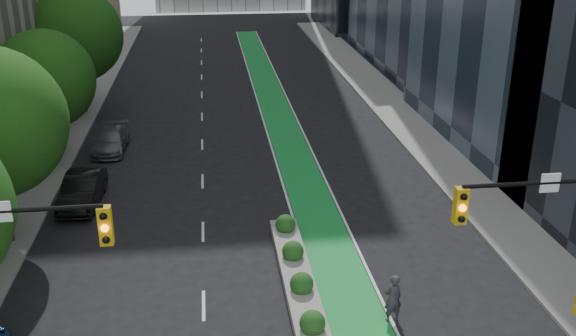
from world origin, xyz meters
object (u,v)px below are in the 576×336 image
object	(u,v)px
cyclist	(393,298)
parked_car_left_far	(111,140)
parked_car_left_mid	(83,190)
median_planter	(298,276)

from	to	relation	value
cyclist	parked_car_left_far	world-z (taller)	cyclist
cyclist	parked_car_left_mid	distance (m)	17.15
median_planter	cyclist	size ratio (longest dim) A/B	5.47
parked_car_left_far	median_planter	bearing A→B (deg)	-58.89
cyclist	parked_car_left_far	size ratio (longest dim) A/B	0.41
cyclist	parked_car_left_far	xyz separation A→B (m)	(-12.23, 19.44, -0.28)
median_planter	parked_car_left_mid	size ratio (longest dim) A/B	2.16
cyclist	parked_car_left_mid	xyz separation A→B (m)	(-12.62, 11.62, -0.16)
median_planter	parked_car_left_mid	distance (m)	13.02
median_planter	parked_car_left_far	distance (m)	18.99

